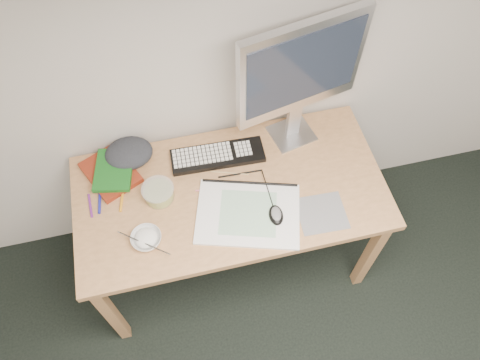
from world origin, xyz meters
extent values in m
plane|color=beige|center=(0.00, 1.80, 1.30)|extent=(3.60, 0.00, 3.60)
cube|color=tan|center=(-0.87, 1.13, 0.36)|extent=(0.05, 0.05, 0.71)
cube|color=tan|center=(0.43, 1.13, 0.36)|extent=(0.05, 0.05, 0.71)
cube|color=tan|center=(-0.87, 1.73, 0.36)|extent=(0.05, 0.05, 0.71)
cube|color=tan|center=(0.43, 1.73, 0.36)|extent=(0.05, 0.05, 0.71)
cube|color=tan|center=(-0.22, 1.43, 0.73)|extent=(1.40, 0.70, 0.03)
cube|color=slate|center=(0.15, 1.22, 0.75)|extent=(0.21, 0.20, 0.00)
cube|color=white|center=(-0.17, 1.29, 0.76)|extent=(0.52, 0.43, 0.01)
cube|color=black|center=(-0.23, 1.62, 0.76)|extent=(0.44, 0.16, 0.03)
cube|color=silver|center=(0.14, 1.67, 0.75)|extent=(0.23, 0.21, 0.01)
cube|color=silver|center=(0.14, 1.67, 0.85)|extent=(0.07, 0.04, 0.19)
cube|color=silver|center=(0.14, 1.67, 1.19)|extent=(0.57, 0.16, 0.46)
cube|color=black|center=(0.14, 1.67, 1.20)|extent=(0.51, 0.11, 0.36)
ellipsoid|color=black|center=(-0.05, 1.25, 0.78)|extent=(0.07, 0.11, 0.03)
imported|color=silver|center=(-0.61, 1.27, 0.77)|extent=(0.16, 0.16, 0.04)
cylinder|color=silver|center=(-0.62, 1.24, 0.79)|extent=(0.20, 0.16, 0.02)
cylinder|color=#D7CD4C|center=(-0.53, 1.47, 0.78)|extent=(0.15, 0.15, 0.07)
cube|color=maroon|center=(-0.73, 1.64, 0.76)|extent=(0.29, 0.32, 0.03)
cube|color=#175C1A|center=(-0.71, 1.64, 0.79)|extent=(0.21, 0.26, 0.02)
ellipsoid|color=#27282F|center=(-0.63, 1.71, 0.79)|extent=(0.20, 0.17, 0.08)
cylinder|color=#DA6D88|center=(-0.28, 1.44, 0.75)|extent=(0.17, 0.04, 0.01)
cylinder|color=tan|center=(-0.20, 1.52, 0.75)|extent=(0.17, 0.06, 0.01)
cylinder|color=black|center=(-0.15, 1.50, 0.75)|extent=(0.20, 0.02, 0.01)
cylinder|color=#1D219D|center=(-0.79, 1.51, 0.76)|extent=(0.03, 0.14, 0.01)
cylinder|color=orange|center=(-0.69, 1.49, 0.76)|extent=(0.04, 0.12, 0.01)
cylinder|color=#6F2486|center=(-0.83, 1.49, 0.76)|extent=(0.02, 0.12, 0.01)
camera|label=1|loc=(-0.42, 0.37, 2.56)|focal=35.00mm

